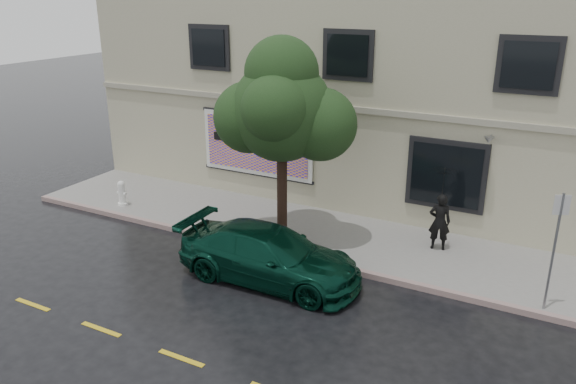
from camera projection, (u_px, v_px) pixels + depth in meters
The scene contains 12 objects.
ground at pixel (267, 283), 14.27m from camera, with size 90.00×90.00×0.00m, color black.
sidewalk at pixel (320, 234), 16.95m from camera, with size 20.00×3.50×0.15m, color gray.
curb at pixel (294, 257), 15.50m from camera, with size 20.00×0.18×0.16m, color gray.
road_marking at pixel (181, 358), 11.36m from camera, with size 19.00×0.12×0.01m, color gold.
building at pixel (388, 92), 20.56m from camera, with size 20.00×8.12×7.00m.
billboard at pixel (257, 145), 19.07m from camera, with size 4.30×0.16×2.20m.
car at pixel (269, 255), 14.21m from camera, with size 2.12×4.79×1.40m, color #083023.
pedestrian at pixel (440, 222), 15.56m from camera, with size 0.60×0.39×1.63m, color black.
umbrella at pixel (444, 182), 15.16m from camera, with size 0.98×0.98×0.73m, color black.
street_tree at pixel (282, 112), 15.16m from camera, with size 2.77×2.77×5.18m.
fire_hydrant at pixel (122, 193), 18.89m from camera, with size 0.35×0.33×0.86m.
sign_pole at pixel (555, 242), 12.29m from camera, with size 0.33×0.16×2.82m.
Camera 1 is at (6.36, -10.92, 7.04)m, focal length 35.00 mm.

